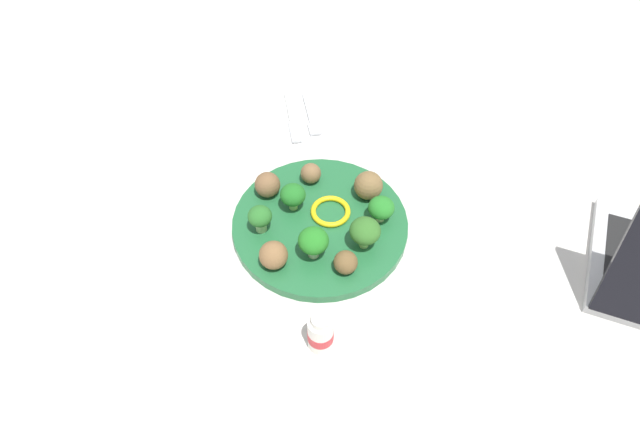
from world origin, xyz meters
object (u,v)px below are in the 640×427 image
Objects in this scene: broccoli_floret_mid_left at (365,231)px; pepper_ring_back_left at (331,211)px; broccoli_floret_front_right at (293,195)px; meatball_near_rim at (273,255)px; yogurt_bottle at (321,333)px; meatball_back_left at (313,173)px; meatball_front_right at (346,262)px; plate at (320,225)px; meatball_center at (267,185)px; broccoli_floret_back_left at (381,208)px; broccoli_floret_far_rim at (260,217)px; knife at (292,118)px; broccoli_floret_front_left at (313,241)px; napkin at (301,117)px; meatball_mid_left at (368,185)px; fork at (311,116)px.

pepper_ring_back_left is (-0.07, -0.04, -0.03)m from broccoli_floret_mid_left.
broccoli_floret_front_right is 1.10× the size of meatball_near_rim.
meatball_back_left is at bearing 172.48° from yogurt_bottle.
broccoli_floret_front_right is at bearing -37.51° from meatball_back_left.
plate is at bearing -167.43° from meatball_front_right.
broccoli_floret_front_right is 0.05m from meatball_center.
meatball_center reaches higher than meatball_back_left.
broccoli_floret_back_left reaches higher than meatball_near_rim.
knife is (-0.26, 0.09, -0.04)m from broccoli_floret_far_rim.
broccoli_floret_front_right reaches higher than meatball_front_right.
yogurt_bottle is (0.14, -0.01, -0.02)m from broccoli_floret_front_left.
meatball_back_left is at bearing -138.56° from broccoli_floret_back_left.
broccoli_floret_far_rim is at bearing -14.78° from meatball_center.
knife is at bearing -66.25° from napkin.
broccoli_floret_front_left is 0.06m from meatball_near_rim.
pepper_ring_back_left is at bearing -67.74° from meatball_mid_left.
pepper_ring_back_left is 0.53× the size of fork.
meatball_back_left is 0.48× the size of yogurt_bottle.
broccoli_floret_back_left is at bearing 113.62° from broccoli_floret_front_left.
meatball_mid_left is at bearing -171.51° from broccoli_floret_back_left.
plate is 0.11m from meatball_near_rim.
broccoli_floret_front_right is 0.15m from meatball_front_right.
broccoli_floret_back_left is 0.30m from napkin.
broccoli_floret_front_left is at bearing -5.29° from napkin.
yogurt_bottle reaches higher than plate.
broccoli_floret_back_left is at bearing 63.15° from meatball_center.
broccoli_floret_front_left is at bearing 48.99° from broccoli_floret_far_rim.
meatball_front_right is at bearing 152.22° from yogurt_bottle.
broccoli_floret_front_right is 0.67× the size of yogurt_bottle.
meatball_back_left is at bearing 132.44° from broccoli_floret_far_rim.
meatball_near_rim is (-0.03, -0.10, 0.00)m from meatball_front_right.
broccoli_floret_mid_left reaches higher than broccoli_floret_back_left.
plate is 0.27m from napkin.
broccoli_floret_front_right is at bearing -134.26° from broccoli_floret_mid_left.
meatball_near_rim is at bearing -84.59° from broccoli_floret_front_left.
meatball_mid_left reaches higher than fork.
pepper_ring_back_left reaches higher than napkin.
broccoli_floret_far_rim and meatball_mid_left have the same top height.
broccoli_floret_front_right is 1.01× the size of meatball_mid_left.
pepper_ring_back_left is (0.03, -0.07, -0.02)m from meatball_mid_left.
broccoli_floret_mid_left is 0.33m from knife.
meatball_near_rim is at bearing -22.89° from broccoli_floret_front_right.
napkin is at bearing 174.64° from yogurt_bottle.
broccoli_floret_back_left reaches higher than knife.
meatball_mid_left is 0.08m from pepper_ring_back_left.
broccoli_floret_mid_left is at bearing 28.35° from pepper_ring_back_left.
meatball_front_right is at bearing 23.96° from broccoli_floret_front_right.
meatball_center is at bearing -150.65° from meatball_front_right.
fork is at bearing 178.91° from meatball_front_right.
pepper_ring_back_left is at bearing -109.21° from broccoli_floret_back_left.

